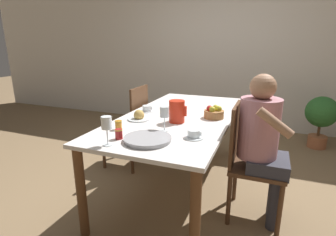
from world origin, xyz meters
name	(u,v)px	position (x,y,z in m)	size (l,w,h in m)	color
ground_plane	(179,185)	(0.00, 0.00, 0.00)	(20.00, 20.00, 0.00)	#7F6647
wall_back	(224,50)	(0.00, 2.25, 1.30)	(10.00, 0.06, 2.60)	silver
dining_table	(179,124)	(0.00, 0.00, 0.66)	(0.97, 2.00, 0.75)	silver
chair_person_side	(248,159)	(0.67, -0.24, 0.50)	(0.42, 0.42, 0.95)	#51331E
chair_opposite	(131,125)	(-0.67, 0.24, 0.50)	(0.42, 0.42, 0.95)	#51331E
person_seated	(263,138)	(0.76, -0.27, 0.71)	(0.39, 0.41, 1.19)	#33333D
red_pitcher	(177,111)	(0.05, -0.23, 0.84)	(0.16, 0.14, 0.19)	red
wine_glass_water	(164,113)	(0.04, -0.48, 0.89)	(0.07, 0.07, 0.19)	white
wine_glass_juice	(107,124)	(-0.20, -0.90, 0.89)	(0.07, 0.07, 0.20)	white
teacup_near_person	(194,134)	(0.30, -0.55, 0.77)	(0.15, 0.15, 0.06)	silver
teacup_across	(147,109)	(-0.34, 0.01, 0.77)	(0.15, 0.15, 0.06)	silver
serving_tray	(148,139)	(0.02, -0.73, 0.76)	(0.33, 0.33, 0.03)	#9E9EA3
bread_plate	(139,116)	(-0.28, -0.28, 0.77)	(0.21, 0.21, 0.09)	silver
jam_jar_amber	(118,125)	(-0.31, -0.58, 0.79)	(0.06, 0.06, 0.07)	#C67A1E
jam_jar_red	(119,134)	(-0.19, -0.77, 0.79)	(0.06, 0.06, 0.07)	#A81E1E
fruit_bowl	(214,113)	(0.32, 0.01, 0.79)	(0.18, 0.18, 0.12)	#9E6B3D
potted_plant	(321,116)	(1.46, 1.66, 0.46)	(0.42, 0.42, 0.72)	#A8603D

